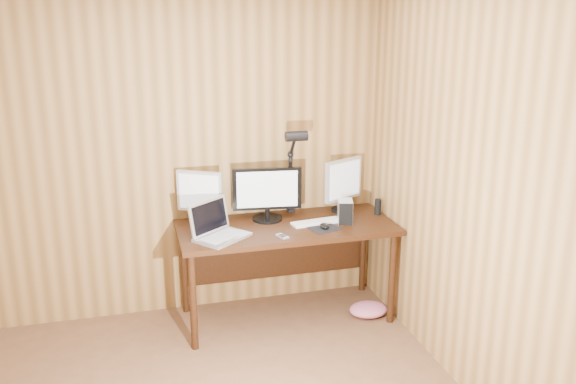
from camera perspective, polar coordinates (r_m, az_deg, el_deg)
name	(u,v)px	position (r m, az deg, el deg)	size (l,w,h in m)	color
room_shell	(176,256)	(2.69, -10.43, -5.93)	(4.00, 4.00, 4.00)	brown
desk	(284,237)	(4.63, -0.40, -4.24)	(1.60, 0.70, 0.75)	black
monitor_center	(267,193)	(4.58, -1.97, -0.13)	(0.52, 0.23, 0.41)	black
monitor_left	(200,196)	(4.55, -8.25, -0.35)	(0.32, 0.20, 0.40)	black
monitor_right	(343,184)	(4.79, 5.19, 0.79)	(0.35, 0.20, 0.42)	black
laptop	(217,229)	(4.29, -6.68, -3.42)	(0.45, 0.44, 0.26)	silver
keyboard	(317,222)	(4.56, 2.70, -2.82)	(0.39, 0.16, 0.02)	white
mousepad	(324,228)	(4.46, 3.42, -3.42)	(0.21, 0.17, 0.00)	black
mouse	(324,226)	(4.45, 3.43, -3.18)	(0.07, 0.11, 0.04)	black
hard_drive	(345,211)	(4.58, 5.37, -1.81)	(0.14, 0.18, 0.17)	silver
phone	(282,236)	(4.28, -0.54, -4.16)	(0.08, 0.11, 0.01)	silver
speaker	(378,207)	(4.79, 8.41, -1.38)	(0.05, 0.05, 0.12)	black
desk_lamp	(294,159)	(4.63, 0.53, 3.09)	(0.16, 0.24, 0.72)	black
fabric_pile	(368,310)	(4.86, 7.52, -10.85)	(0.30, 0.24, 0.10)	#D46685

